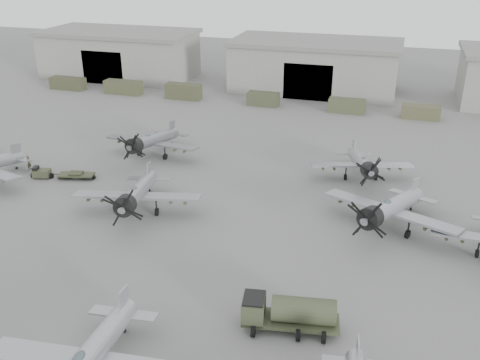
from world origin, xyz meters
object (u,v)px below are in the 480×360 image
at_px(aircraft_mid_1, 136,194).
at_px(aircraft_far_0, 151,141).
at_px(aircraft_mid_2, 389,209).
at_px(aircraft_far_1, 362,163).
at_px(ground_crew, 29,162).
at_px(tug_trailer, 55,174).
at_px(fuel_tanker, 289,311).

height_order(aircraft_mid_1, aircraft_far_0, aircraft_mid_1).
height_order(aircraft_mid_2, aircraft_far_0, aircraft_mid_2).
xyz_separation_m(aircraft_far_1, ground_crew, (-37.18, -7.98, -1.16)).
height_order(aircraft_far_1, tug_trailer, aircraft_far_1).
distance_m(aircraft_far_1, tug_trailer, 34.24).
bearing_deg(tug_trailer, fuel_tanker, -43.27).
distance_m(aircraft_far_0, aircraft_far_1, 25.20).
distance_m(aircraft_mid_2, aircraft_far_1, 11.45).
height_order(aircraft_far_1, fuel_tanker, aircraft_far_1).
bearing_deg(aircraft_mid_1, ground_crew, 146.17).
xyz_separation_m(aircraft_far_1, tug_trailer, (-32.93, -9.24, -1.52)).
height_order(aircraft_far_1, ground_crew, aircraft_far_1).
bearing_deg(ground_crew, aircraft_far_1, -87.11).
height_order(aircraft_far_0, aircraft_far_1, aircraft_far_0).
bearing_deg(fuel_tanker, aircraft_mid_2, 60.87).
height_order(aircraft_mid_1, ground_crew, aircraft_mid_1).
relative_size(aircraft_far_0, ground_crew, 6.86).
relative_size(fuel_tanker, tug_trailer, 0.99).
bearing_deg(aircraft_mid_2, aircraft_far_1, 129.41).
xyz_separation_m(fuel_tanker, ground_crew, (-34.66, 18.75, -0.58)).
height_order(aircraft_far_0, tug_trailer, aircraft_far_0).
height_order(aircraft_far_0, fuel_tanker, aircraft_far_0).
bearing_deg(aircraft_mid_1, aircraft_mid_2, -3.77).
bearing_deg(aircraft_mid_1, tug_trailer, 144.72).
xyz_separation_m(aircraft_mid_1, aircraft_far_0, (-5.15, 14.11, -0.07)).
relative_size(aircraft_mid_1, tug_trailer, 1.80).
bearing_deg(fuel_tanker, ground_crew, 142.72).
bearing_deg(aircraft_mid_2, tug_trailer, -160.03).
distance_m(aircraft_far_0, fuel_tanker, 34.67).
bearing_deg(aircraft_far_1, fuel_tanker, -111.54).
bearing_deg(aircraft_far_1, ground_crew, 175.95).
height_order(aircraft_mid_2, aircraft_far_1, aircraft_mid_2).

